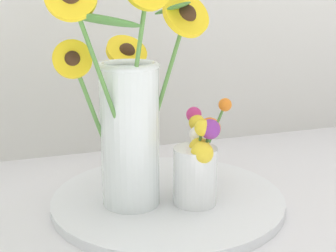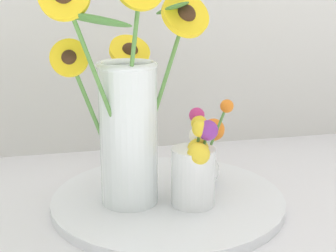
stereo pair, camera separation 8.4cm
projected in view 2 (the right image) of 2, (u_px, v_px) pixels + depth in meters
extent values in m
plane|color=silver|center=(155.00, 215.00, 0.84)|extent=(6.00, 6.00, 0.00)
cylinder|color=silver|center=(168.00, 199.00, 0.88)|extent=(0.43, 0.43, 0.02)
cylinder|color=silver|center=(129.00, 137.00, 0.82)|extent=(0.10, 0.10, 0.24)
torus|color=silver|center=(127.00, 65.00, 0.79)|extent=(0.11, 0.11, 0.01)
cylinder|color=#568E42|center=(97.00, 125.00, 0.80)|extent=(0.08, 0.05, 0.22)
cylinder|color=yellow|center=(69.00, 58.00, 0.74)|extent=(0.08, 0.03, 0.08)
sphere|color=#382314|center=(69.00, 58.00, 0.74)|extent=(0.03, 0.03, 0.03)
cylinder|color=#568E42|center=(129.00, 87.00, 0.76)|extent=(0.03, 0.09, 0.31)
cylinder|color=#568E42|center=(158.00, 103.00, 0.81)|extent=(0.10, 0.01, 0.28)
cylinder|color=yellow|center=(185.00, 15.00, 0.78)|extent=(0.10, 0.06, 0.10)
sphere|color=#382314|center=(185.00, 15.00, 0.78)|extent=(0.03, 0.03, 0.03)
cylinder|color=#568E42|center=(105.00, 98.00, 0.75)|extent=(0.11, 0.06, 0.30)
cylinder|color=#568E42|center=(124.00, 117.00, 0.86)|extent=(0.04, 0.06, 0.23)
cylinder|color=yellow|center=(130.00, 51.00, 0.86)|extent=(0.08, 0.06, 0.07)
sphere|color=#382314|center=(130.00, 51.00, 0.86)|extent=(0.03, 0.03, 0.03)
ellipsoid|color=#477F38|center=(172.00, 8.00, 0.79)|extent=(0.06, 0.11, 0.04)
ellipsoid|color=#477F38|center=(92.00, 19.00, 0.69)|extent=(0.14, 0.14, 0.04)
cylinder|color=white|center=(193.00, 177.00, 0.83)|extent=(0.08, 0.08, 0.10)
cylinder|color=#427533|center=(195.00, 170.00, 0.84)|extent=(0.01, 0.01, 0.08)
sphere|color=yellow|center=(197.00, 149.00, 0.83)|extent=(0.04, 0.04, 0.04)
cylinder|color=#427533|center=(201.00, 158.00, 0.82)|extent=(0.02, 0.03, 0.10)
sphere|color=purple|center=(208.00, 130.00, 0.80)|extent=(0.04, 0.04, 0.04)
cylinder|color=#427533|center=(196.00, 162.00, 0.82)|extent=(0.01, 0.03, 0.12)
sphere|color=yellow|center=(201.00, 129.00, 0.80)|extent=(0.03, 0.03, 0.03)
cylinder|color=#427533|center=(199.00, 174.00, 0.81)|extent=(0.01, 0.02, 0.08)
sphere|color=yellow|center=(199.00, 154.00, 0.79)|extent=(0.04, 0.04, 0.04)
cylinder|color=#427533|center=(196.00, 164.00, 0.84)|extent=(0.01, 0.02, 0.10)
sphere|color=white|center=(198.00, 136.00, 0.84)|extent=(0.03, 0.03, 0.03)
sphere|color=white|center=(204.00, 170.00, 0.92)|extent=(0.06, 0.06, 0.06)
cylinder|color=white|center=(205.00, 141.00, 0.91)|extent=(0.03, 0.03, 0.06)
cylinder|color=#568E42|center=(199.00, 142.00, 0.90)|extent=(0.01, 0.01, 0.11)
sphere|color=#C6337A|center=(197.00, 115.00, 0.89)|extent=(0.03, 0.03, 0.03)
cylinder|color=#568E42|center=(210.00, 150.00, 0.92)|extent=(0.02, 0.01, 0.08)
sphere|color=orange|center=(214.00, 130.00, 0.91)|extent=(0.04, 0.04, 0.04)
cylinder|color=#568E42|center=(213.00, 139.00, 0.88)|extent=(0.04, 0.04, 0.13)
sphere|color=orange|center=(227.00, 106.00, 0.85)|extent=(0.02, 0.02, 0.02)
cylinder|color=#568E42|center=(200.00, 147.00, 0.90)|extent=(0.02, 0.03, 0.10)
sphere|color=yellow|center=(199.00, 123.00, 0.88)|extent=(0.03, 0.03, 0.03)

